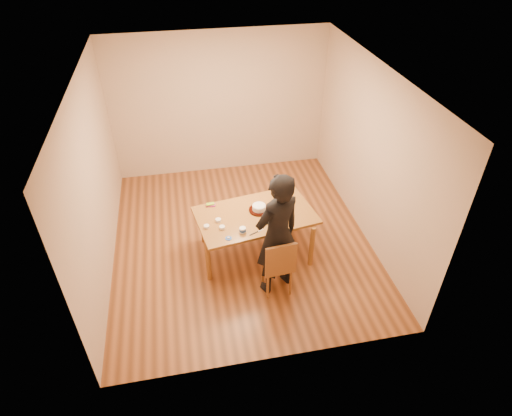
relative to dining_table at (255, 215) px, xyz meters
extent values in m
cube|color=brown|center=(-0.16, 0.37, -0.73)|extent=(4.00, 4.50, 0.00)
cube|color=silver|center=(-0.16, 0.37, 1.97)|extent=(4.00, 4.50, 0.00)
cube|color=tan|center=(-0.16, 2.62, 0.62)|extent=(4.00, 0.00, 2.70)
cube|color=tan|center=(-2.16, 0.37, 0.62)|extent=(0.00, 4.50, 2.70)
cube|color=tan|center=(1.84, 0.37, 0.62)|extent=(0.00, 4.50, 2.70)
cube|color=brown|center=(0.00, 0.00, 0.00)|extent=(1.83, 1.26, 0.04)
cube|color=brown|center=(0.15, -0.78, -0.28)|extent=(0.41, 0.41, 0.04)
cylinder|color=red|center=(0.07, 0.08, 0.03)|extent=(0.30, 0.30, 0.02)
cylinder|color=white|center=(0.07, 0.08, 0.08)|extent=(0.20, 0.20, 0.06)
ellipsoid|color=white|center=(0.07, 0.08, 0.12)|extent=(0.20, 0.20, 0.03)
cylinder|color=white|center=(-0.25, -0.37, 0.06)|extent=(0.09, 0.09, 0.08)
cylinder|color=#1943A5|center=(-0.46, -0.46, 0.02)|extent=(0.09, 0.09, 0.01)
ellipsoid|color=white|center=(-0.46, -0.46, 0.04)|extent=(0.04, 0.04, 0.02)
cylinder|color=white|center=(-0.52, -0.23, 0.04)|extent=(0.08, 0.08, 0.04)
cylinder|color=white|center=(-0.55, -0.06, 0.04)|extent=(0.08, 0.08, 0.04)
cylinder|color=white|center=(-0.73, -0.17, 0.04)|extent=(0.08, 0.08, 0.04)
cube|color=#CA2F68|center=(-0.61, 0.33, 0.03)|extent=(0.14, 0.09, 0.02)
cube|color=#1C9A21|center=(-0.62, 0.33, 0.05)|extent=(0.12, 0.07, 0.02)
cube|color=black|center=(-0.10, -0.43, 0.02)|extent=(0.14, 0.07, 0.01)
imported|color=black|center=(0.15, -0.73, 0.20)|extent=(0.80, 0.68, 1.86)
camera|label=1|loc=(-0.94, -4.85, 3.81)|focal=30.00mm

